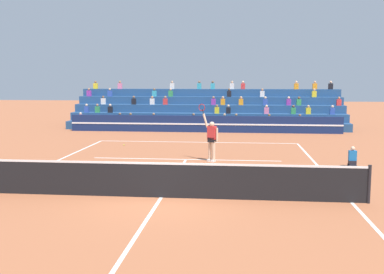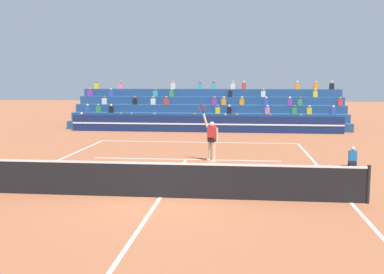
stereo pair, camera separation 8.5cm
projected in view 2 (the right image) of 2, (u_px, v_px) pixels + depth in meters
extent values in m
plane|color=#AD603D|center=(160.00, 198.00, 13.33)|extent=(120.00, 120.00, 0.00)
cube|color=white|center=(198.00, 142.00, 25.07)|extent=(11.00, 0.10, 0.01)
cube|color=white|center=(351.00, 203.00, 12.75)|extent=(0.10, 23.80, 0.01)
cube|color=white|center=(186.00, 159.00, 19.67)|extent=(8.25, 0.10, 0.01)
cube|color=white|center=(160.00, 197.00, 13.33)|extent=(0.10, 12.85, 0.01)
cylinder|color=black|center=(368.00, 184.00, 12.64)|extent=(0.10, 0.10, 1.10)
cube|color=black|center=(160.00, 181.00, 13.27)|extent=(11.90, 0.02, 1.00)
cube|color=white|center=(160.00, 163.00, 13.20)|extent=(11.90, 0.04, 0.06)
cube|color=navy|center=(205.00, 124.00, 29.73)|extent=(18.00, 0.24, 1.10)
cube|color=white|center=(204.00, 124.00, 29.60)|extent=(18.00, 0.02, 0.10)
cube|color=navy|center=(206.00, 126.00, 31.02)|extent=(19.62, 0.95, 0.55)
cube|color=#338C4C|center=(237.00, 120.00, 30.57)|extent=(0.32, 0.22, 0.44)
sphere|color=#9E7051|center=(237.00, 115.00, 30.53)|extent=(0.18, 0.18, 0.18)
cube|color=black|center=(194.00, 119.00, 30.88)|extent=(0.32, 0.22, 0.44)
sphere|color=brown|center=(194.00, 114.00, 30.83)|extent=(0.18, 0.18, 0.18)
cube|color=yellow|center=(132.00, 119.00, 31.34)|extent=(0.32, 0.22, 0.44)
sphere|color=brown|center=(131.00, 114.00, 31.30)|extent=(0.18, 0.18, 0.18)
cube|color=#B2B2B7|center=(301.00, 120.00, 30.12)|extent=(0.32, 0.22, 0.44)
sphere|color=brown|center=(301.00, 115.00, 30.08)|extent=(0.18, 0.18, 0.18)
cube|color=pink|center=(82.00, 118.00, 31.72)|extent=(0.32, 0.22, 0.44)
sphere|color=beige|center=(82.00, 114.00, 31.68)|extent=(0.18, 0.18, 0.18)
cube|color=black|center=(155.00, 119.00, 31.17)|extent=(0.32, 0.22, 0.44)
sphere|color=#9E7051|center=(154.00, 114.00, 31.13)|extent=(0.18, 0.18, 0.18)
cube|color=black|center=(121.00, 118.00, 31.42)|extent=(0.32, 0.22, 0.44)
sphere|color=brown|center=(121.00, 114.00, 31.38)|extent=(0.18, 0.18, 0.18)
cube|color=teal|center=(225.00, 119.00, 30.65)|extent=(0.32, 0.22, 0.44)
sphere|color=tan|center=(225.00, 115.00, 30.61)|extent=(0.18, 0.18, 0.18)
cube|color=yellow|center=(270.00, 120.00, 30.33)|extent=(0.32, 0.22, 0.44)
sphere|color=brown|center=(270.00, 115.00, 30.29)|extent=(0.18, 0.18, 0.18)
cube|color=navy|center=(207.00, 121.00, 31.93)|extent=(19.62, 0.95, 1.10)
cube|color=yellow|center=(309.00, 111.00, 30.91)|extent=(0.32, 0.22, 0.44)
sphere|color=tan|center=(309.00, 106.00, 30.87)|extent=(0.18, 0.18, 0.18)
cube|color=#2D4CA5|center=(333.00, 111.00, 30.74)|extent=(0.32, 0.22, 0.44)
sphere|color=beige|center=(334.00, 107.00, 30.70)|extent=(0.18, 0.18, 0.18)
cube|color=#2D4CA5|center=(88.00, 109.00, 32.57)|extent=(0.32, 0.22, 0.44)
sphere|color=beige|center=(88.00, 105.00, 32.53)|extent=(0.18, 0.18, 0.18)
cube|color=black|center=(111.00, 110.00, 32.39)|extent=(0.32, 0.22, 0.44)
sphere|color=beige|center=(111.00, 105.00, 32.35)|extent=(0.18, 0.18, 0.18)
cube|color=pink|center=(267.00, 111.00, 31.21)|extent=(0.32, 0.22, 0.44)
sphere|color=beige|center=(267.00, 106.00, 31.17)|extent=(0.18, 0.18, 0.18)
cube|color=#338C4C|center=(98.00, 109.00, 32.49)|extent=(0.32, 0.22, 0.44)
sphere|color=#9E7051|center=(98.00, 105.00, 32.45)|extent=(0.18, 0.18, 0.18)
cube|color=yellow|center=(218.00, 110.00, 31.58)|extent=(0.32, 0.22, 0.44)
sphere|color=brown|center=(218.00, 106.00, 31.54)|extent=(0.18, 0.18, 0.18)
cube|color=black|center=(229.00, 110.00, 31.49)|extent=(0.32, 0.22, 0.44)
sphere|color=beige|center=(229.00, 106.00, 31.45)|extent=(0.18, 0.18, 0.18)
cube|color=#338C4C|center=(294.00, 111.00, 31.02)|extent=(0.32, 0.22, 0.44)
sphere|color=brown|center=(294.00, 106.00, 30.98)|extent=(0.18, 0.18, 0.18)
cube|color=navy|center=(208.00, 116.00, 32.83)|extent=(19.62, 0.95, 1.65)
cube|color=#2D4CA5|center=(266.00, 102.00, 32.09)|extent=(0.32, 0.22, 0.44)
sphere|color=beige|center=(266.00, 98.00, 32.04)|extent=(0.18, 0.18, 0.18)
cube|color=black|center=(135.00, 101.00, 33.10)|extent=(0.32, 0.22, 0.44)
sphere|color=brown|center=(135.00, 97.00, 33.06)|extent=(0.18, 0.18, 0.18)
cube|color=red|center=(166.00, 102.00, 32.85)|extent=(0.32, 0.22, 0.44)
sphere|color=#9E7051|center=(166.00, 97.00, 32.81)|extent=(0.18, 0.18, 0.18)
cube|color=orange|center=(224.00, 102.00, 32.40)|extent=(0.32, 0.22, 0.44)
sphere|color=tan|center=(224.00, 97.00, 32.36)|extent=(0.18, 0.18, 0.18)
cube|color=purple|center=(290.00, 102.00, 31.91)|extent=(0.32, 0.22, 0.44)
sphere|color=beige|center=(290.00, 98.00, 31.87)|extent=(0.18, 0.18, 0.18)
cube|color=purple|center=(214.00, 102.00, 32.48)|extent=(0.32, 0.22, 0.44)
sphere|color=#9E7051|center=(214.00, 97.00, 32.44)|extent=(0.18, 0.18, 0.18)
cube|color=silver|center=(153.00, 102.00, 32.95)|extent=(0.32, 0.22, 0.44)
sphere|color=#9E7051|center=(153.00, 97.00, 32.91)|extent=(0.18, 0.18, 0.18)
cube|color=red|center=(340.00, 103.00, 31.54)|extent=(0.32, 0.22, 0.44)
sphere|color=#9E7051|center=(340.00, 98.00, 31.50)|extent=(0.18, 0.18, 0.18)
cube|color=#338C4C|center=(300.00, 102.00, 31.84)|extent=(0.32, 0.22, 0.44)
sphere|color=brown|center=(300.00, 98.00, 31.80)|extent=(0.18, 0.18, 0.18)
cube|color=silver|center=(104.00, 101.00, 33.34)|extent=(0.32, 0.22, 0.44)
sphere|color=brown|center=(104.00, 97.00, 33.30)|extent=(0.18, 0.18, 0.18)
cube|color=orange|center=(242.00, 102.00, 32.27)|extent=(0.32, 0.22, 0.44)
sphere|color=tan|center=(242.00, 98.00, 32.23)|extent=(0.18, 0.18, 0.18)
cube|color=navy|center=(209.00, 111.00, 33.73)|extent=(19.62, 0.95, 2.20)
cube|color=silver|center=(263.00, 94.00, 32.97)|extent=(0.32, 0.22, 0.44)
sphere|color=#9E7051|center=(263.00, 90.00, 32.93)|extent=(0.18, 0.18, 0.18)
cube|color=teal|center=(155.00, 94.00, 33.82)|extent=(0.32, 0.22, 0.44)
sphere|color=brown|center=(155.00, 89.00, 33.78)|extent=(0.18, 0.18, 0.18)
cube|color=purple|center=(90.00, 93.00, 34.35)|extent=(0.32, 0.22, 0.44)
sphere|color=#9E7051|center=(90.00, 89.00, 34.31)|extent=(0.18, 0.18, 0.18)
cube|color=yellow|center=(315.00, 94.00, 32.58)|extent=(0.32, 0.22, 0.44)
sphere|color=tan|center=(315.00, 90.00, 32.54)|extent=(0.18, 0.18, 0.18)
cube|color=#338C4C|center=(172.00, 94.00, 33.69)|extent=(0.32, 0.22, 0.44)
sphere|color=tan|center=(172.00, 89.00, 33.65)|extent=(0.18, 0.18, 0.18)
cube|color=black|center=(230.00, 94.00, 33.23)|extent=(0.32, 0.22, 0.44)
sphere|color=brown|center=(230.00, 90.00, 33.19)|extent=(0.18, 0.18, 0.18)
cube|color=#2D4CA5|center=(111.00, 93.00, 34.18)|extent=(0.32, 0.22, 0.44)
sphere|color=tan|center=(111.00, 89.00, 34.14)|extent=(0.18, 0.18, 0.18)
cube|color=navy|center=(210.00, 107.00, 34.63)|extent=(19.62, 0.95, 2.75)
cube|color=orange|center=(316.00, 86.00, 33.42)|extent=(0.32, 0.22, 0.44)
sphere|color=tan|center=(316.00, 82.00, 33.38)|extent=(0.18, 0.18, 0.18)
cube|color=pink|center=(121.00, 86.00, 34.99)|extent=(0.32, 0.22, 0.44)
sphere|color=#9E7051|center=(121.00, 82.00, 34.95)|extent=(0.18, 0.18, 0.18)
cube|color=teal|center=(214.00, 86.00, 34.23)|extent=(0.32, 0.22, 0.44)
sphere|color=brown|center=(214.00, 82.00, 34.19)|extent=(0.18, 0.18, 0.18)
cube|color=silver|center=(173.00, 86.00, 34.56)|extent=(0.32, 0.22, 0.44)
sphere|color=tan|center=(173.00, 82.00, 34.52)|extent=(0.18, 0.18, 0.18)
cube|color=silver|center=(233.00, 86.00, 34.07)|extent=(0.32, 0.22, 0.44)
sphere|color=tan|center=(233.00, 82.00, 34.03)|extent=(0.18, 0.18, 0.18)
cube|color=yellow|center=(97.00, 86.00, 35.20)|extent=(0.32, 0.22, 0.44)
sphere|color=brown|center=(97.00, 82.00, 35.16)|extent=(0.18, 0.18, 0.18)
cube|color=orange|center=(297.00, 86.00, 33.57)|extent=(0.32, 0.22, 0.44)
sphere|color=beige|center=(297.00, 82.00, 33.53)|extent=(0.18, 0.18, 0.18)
cube|color=red|center=(244.00, 86.00, 33.99)|extent=(0.32, 0.22, 0.44)
sphere|color=beige|center=(244.00, 82.00, 33.94)|extent=(0.18, 0.18, 0.18)
cube|color=teal|center=(200.00, 86.00, 34.34)|extent=(0.32, 0.22, 0.44)
sphere|color=brown|center=(200.00, 82.00, 34.30)|extent=(0.18, 0.18, 0.18)
cube|color=black|center=(332.00, 86.00, 33.30)|extent=(0.32, 0.22, 0.44)
sphere|color=beige|center=(332.00, 82.00, 33.26)|extent=(0.18, 0.18, 0.18)
cube|color=black|center=(352.00, 166.00, 17.92)|extent=(0.28, 0.36, 0.12)
cube|color=black|center=(352.00, 163.00, 17.90)|extent=(0.28, 0.24, 0.18)
cube|color=#1966B2|center=(353.00, 156.00, 17.87)|extent=(0.30, 0.18, 0.40)
sphere|color=beige|center=(353.00, 148.00, 17.83)|extent=(0.17, 0.17, 0.17)
cylinder|color=beige|center=(214.00, 151.00, 19.06)|extent=(0.14, 0.14, 0.90)
cylinder|color=beige|center=(210.00, 151.00, 19.23)|extent=(0.14, 0.14, 0.90)
cube|color=black|center=(212.00, 140.00, 19.06)|extent=(0.37, 0.31, 0.20)
cube|color=red|center=(212.00, 133.00, 19.02)|extent=(0.41, 0.33, 0.56)
sphere|color=beige|center=(212.00, 124.00, 18.98)|extent=(0.22, 0.22, 0.22)
cube|color=white|center=(213.00, 161.00, 19.08)|extent=(0.21, 0.29, 0.09)
cube|color=white|center=(209.00, 160.00, 19.25)|extent=(0.21, 0.29, 0.09)
cylinder|color=beige|center=(217.00, 134.00, 18.91)|extent=(0.09, 0.09, 0.56)
cylinder|color=beige|center=(205.00, 121.00, 19.11)|extent=(0.28, 0.19, 0.60)
cylinder|color=black|center=(203.00, 112.00, 19.12)|extent=(0.10, 0.07, 0.22)
torus|color=#B21E1E|center=(202.00, 107.00, 19.12)|extent=(0.37, 0.18, 0.39)
sphere|color=#C6DB33|center=(125.00, 145.00, 23.80)|extent=(0.07, 0.07, 0.07)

